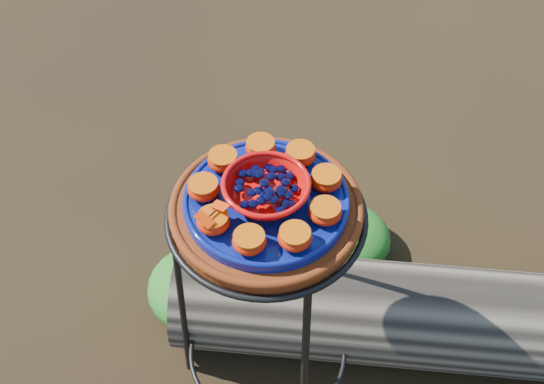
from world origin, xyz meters
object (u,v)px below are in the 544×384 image
Objects in this scene: red_bowl at (266,190)px; driftwood_log at (455,319)px; cobalt_plate at (266,202)px; terracotta_saucer at (266,210)px; plant_stand at (267,309)px.

red_bowl is 0.11× the size of driftwood_log.
cobalt_plate is at bearing 0.00° from red_bowl.
terracotta_saucer is at bearing 0.00° from cobalt_plate.
plant_stand is 2.18× the size of cobalt_plate.
red_bowl is at bearing 0.00° from plant_stand.
red_bowl is (0.00, 0.00, 0.42)m from plant_stand.
terracotta_saucer is at bearing 0.00° from plant_stand.
terracotta_saucer is 2.33× the size of red_bowl.
red_bowl is at bearing -132.38° from driftwood_log.
red_bowl is (0.00, 0.00, 0.06)m from terracotta_saucer.
cobalt_plate is (0.00, 0.00, 0.03)m from terracotta_saucer.
driftwood_log is (0.35, 0.38, -0.63)m from red_bowl.
terracotta_saucer is 0.77m from driftwood_log.
cobalt_plate is 0.03m from red_bowl.
plant_stand is at bearing 0.00° from red_bowl.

